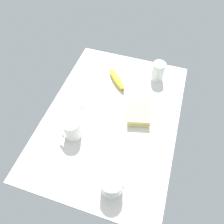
{
  "coord_description": "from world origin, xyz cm",
  "views": [
    {
      "loc": [
        -57.41,
        -18.34,
        89.13
      ],
      "look_at": [
        0.0,
        0.0,
        5.0
      ],
      "focal_mm": 34.24,
      "sensor_mm": 36.0,
      "label": 1
    }
  ],
  "objects_px": {
    "sandwich_main": "(138,114)",
    "coffee_mug_black": "(72,129)",
    "banana": "(117,79)",
    "coffee_mug_milky": "(112,185)",
    "spoon": "(81,108)",
    "glass_of_milk": "(158,72)"
  },
  "relations": [
    {
      "from": "sandwich_main",
      "to": "coffee_mug_black",
      "type": "bearing_deg",
      "value": 125.65
    },
    {
      "from": "sandwich_main",
      "to": "banana",
      "type": "xyz_separation_m",
      "value": [
        0.2,
        0.17,
        -0.0
      ]
    },
    {
      "from": "coffee_mug_milky",
      "to": "banana",
      "type": "xyz_separation_m",
      "value": [
        0.56,
        0.15,
        -0.03
      ]
    },
    {
      "from": "spoon",
      "to": "banana",
      "type": "bearing_deg",
      "value": -27.01
    },
    {
      "from": "sandwich_main",
      "to": "glass_of_milk",
      "type": "xyz_separation_m",
      "value": [
        0.29,
        -0.04,
        0.03
      ]
    },
    {
      "from": "coffee_mug_black",
      "to": "glass_of_milk",
      "type": "relative_size",
      "value": 0.97
    },
    {
      "from": "coffee_mug_milky",
      "to": "glass_of_milk",
      "type": "relative_size",
      "value": 1.05
    },
    {
      "from": "coffee_mug_black",
      "to": "coffee_mug_milky",
      "type": "xyz_separation_m",
      "value": [
        -0.18,
        -0.24,
        -0.01
      ]
    },
    {
      "from": "spoon",
      "to": "coffee_mug_milky",
      "type": "bearing_deg",
      "value": -140.51
    },
    {
      "from": "coffee_mug_milky",
      "to": "banana",
      "type": "relative_size",
      "value": 0.71
    },
    {
      "from": "banana",
      "to": "glass_of_milk",
      "type": "bearing_deg",
      "value": -65.51
    },
    {
      "from": "banana",
      "to": "spoon",
      "type": "xyz_separation_m",
      "value": [
        -0.23,
        0.12,
        -0.02
      ]
    },
    {
      "from": "glass_of_milk",
      "to": "spoon",
      "type": "xyz_separation_m",
      "value": [
        -0.33,
        0.33,
        -0.05
      ]
    },
    {
      "from": "coffee_mug_milky",
      "to": "sandwich_main",
      "type": "xyz_separation_m",
      "value": [
        0.37,
        -0.02,
        -0.03
      ]
    },
    {
      "from": "coffee_mug_milky",
      "to": "glass_of_milk",
      "type": "height_order",
      "value": "glass_of_milk"
    },
    {
      "from": "coffee_mug_milky",
      "to": "sandwich_main",
      "type": "distance_m",
      "value": 0.37
    },
    {
      "from": "coffee_mug_milky",
      "to": "spoon",
      "type": "xyz_separation_m",
      "value": [
        0.33,
        0.27,
        -0.04
      ]
    },
    {
      "from": "glass_of_milk",
      "to": "banana",
      "type": "xyz_separation_m",
      "value": [
        -0.09,
        0.21,
        -0.03
      ]
    },
    {
      "from": "sandwich_main",
      "to": "spoon",
      "type": "relative_size",
      "value": 1.22
    },
    {
      "from": "banana",
      "to": "spoon",
      "type": "distance_m",
      "value": 0.26
    },
    {
      "from": "coffee_mug_milky",
      "to": "glass_of_milk",
      "type": "bearing_deg",
      "value": -4.7
    },
    {
      "from": "spoon",
      "to": "coffee_mug_black",
      "type": "bearing_deg",
      "value": -169.53
    }
  ]
}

